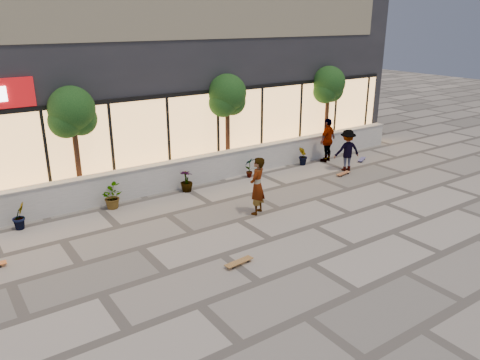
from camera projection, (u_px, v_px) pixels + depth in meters
ground at (310, 263)px, 12.00m from camera, size 80.00×80.00×0.00m
planter_wall at (182, 173)px, 17.28m from camera, size 22.00×0.42×1.04m
retail_building at (119, 59)px, 20.32m from camera, size 24.00×9.17×8.50m
shrub_b at (19, 216)px, 13.84m from camera, size 0.57×0.57×0.81m
shrub_c at (111, 197)px, 15.34m from camera, size 0.68×0.77×0.81m
shrub_d at (186, 181)px, 16.84m from camera, size 0.64×0.64×0.81m
shrub_e at (250, 167)px, 18.33m from camera, size 0.46×0.35×0.81m
shrub_f at (303, 156)px, 19.83m from camera, size 0.55×0.57×0.81m
tree_midwest at (72, 115)px, 15.14m from camera, size 1.60×1.50×3.92m
tree_mideast at (227, 98)px, 18.35m from camera, size 1.60×1.50×3.92m
tree_east at (328, 87)px, 21.29m from camera, size 1.60×1.50×3.92m
skater_center at (257, 186)px, 14.76m from camera, size 0.81×0.73×1.87m
skater_right_near at (328, 140)px, 20.19m from camera, size 1.21×0.77×1.91m
skater_right_far at (347, 150)px, 19.03m from camera, size 1.24×0.94×1.71m
skateboard_center at (239, 262)px, 11.89m from camera, size 0.84×0.30×0.10m
skateboard_right_near at (343, 173)px, 18.68m from camera, size 0.78×0.31×0.09m
skateboard_right_far at (362, 159)px, 20.55m from camera, size 0.74×0.51×0.09m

